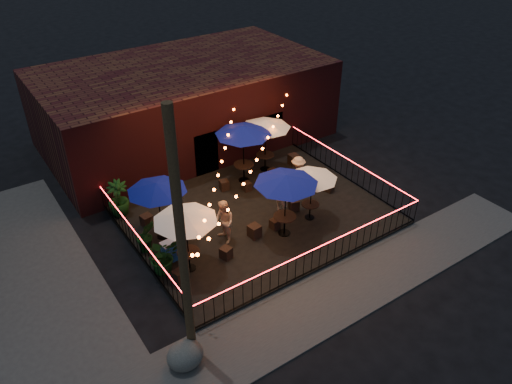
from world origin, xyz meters
TOP-DOWN VIEW (x-y plane):
  - ground at (0.00, 0.00)m, footprint 110.00×110.00m
  - patio at (0.00, 2.00)m, footprint 10.00×8.00m
  - sidewalk at (0.00, -3.25)m, footprint 18.00×2.50m
  - brick_building at (1.00, 9.99)m, footprint 14.00×8.00m
  - utility_pole at (-5.40, -2.60)m, footprint 0.26×0.26m
  - fence_front at (0.00, -2.00)m, footprint 10.00×0.04m
  - fence_left at (-5.00, 2.00)m, footprint 0.04×8.00m
  - fence_right at (5.00, 2.00)m, footprint 0.04×8.00m
  - festoon_lights at (-1.01, 1.70)m, footprint 10.02×8.72m
  - cafe_table_0 at (-3.80, 0.60)m, footprint 2.27×2.27m
  - cafe_table_1 at (-3.80, 2.82)m, footprint 2.48×2.48m
  - cafe_table_2 at (0.21, 0.34)m, footprint 3.09×3.09m
  - cafe_table_3 at (1.05, 4.52)m, footprint 2.75×2.75m
  - cafe_table_4 at (1.69, 0.59)m, footprint 2.48×2.48m
  - cafe_table_5 at (2.42, 4.80)m, footprint 2.83×2.83m
  - bistro_chair_0 at (-4.40, 0.24)m, footprint 0.44×0.44m
  - bistro_chair_1 at (-2.42, 0.38)m, footprint 0.48×0.48m
  - bistro_chair_2 at (-4.01, 3.81)m, footprint 0.48×0.48m
  - bistro_chair_3 at (-2.69, 3.31)m, footprint 0.47×0.47m
  - bistro_chair_4 at (-0.86, 0.84)m, footprint 0.47×0.47m
  - bistro_chair_5 at (0.11, 0.82)m, footprint 0.37×0.37m
  - bistro_chair_6 at (-0.08, 4.38)m, footprint 0.44×0.44m
  - bistro_chair_7 at (0.70, 3.74)m, footprint 0.35×0.35m
  - bistro_chair_8 at (1.52, 1.42)m, footprint 0.49×0.49m
  - bistro_chair_9 at (3.68, 1.67)m, footprint 0.44×0.44m
  - bistro_chair_10 at (2.30, 3.99)m, footprint 0.41×0.41m
  - bistro_chair_11 at (3.83, 4.42)m, footprint 0.44×0.44m
  - patron_a at (1.04, 1.62)m, footprint 0.60×0.70m
  - patron_b at (-1.96, 1.25)m, footprint 0.70×0.89m
  - patron_c at (2.53, 2.47)m, footprint 1.09×0.63m
  - potted_shrub_a at (-4.60, 1.02)m, footprint 1.42×1.30m
  - potted_shrub_b at (-4.60, 2.42)m, footprint 0.84×0.73m
  - potted_shrub_c at (-4.60, 5.18)m, footprint 1.04×1.04m
  - cooler at (-4.13, 1.41)m, footprint 0.64×0.48m
  - boulder at (-5.77, -2.88)m, footprint 1.19×1.09m

SIDE VIEW (x-z plane):
  - ground at x=0.00m, z-range 0.00..0.00m
  - sidewalk at x=0.00m, z-range 0.00..0.05m
  - patio at x=0.00m, z-range 0.00..0.15m
  - bistro_chair_5 at x=0.11m, z-range 0.15..0.55m
  - bistro_chair_7 at x=0.70m, z-range 0.15..0.55m
  - bistro_chair_9 at x=3.68m, z-range 0.15..0.57m
  - bistro_chair_10 at x=2.30m, z-range 0.15..0.58m
  - bistro_chair_0 at x=-4.40m, z-range 0.15..0.58m
  - bistro_chair_1 at x=-2.42m, z-range 0.15..0.59m
  - bistro_chair_6 at x=-0.08m, z-range 0.15..0.60m
  - bistro_chair_8 at x=1.52m, z-range 0.15..0.61m
  - boulder at x=-5.77m, z-range 0.00..0.77m
  - bistro_chair_3 at x=-2.69m, z-range 0.15..0.64m
  - bistro_chair_2 at x=-4.01m, z-range 0.15..0.64m
  - bistro_chair_4 at x=-0.86m, z-range 0.15..0.65m
  - bistro_chair_11 at x=3.83m, z-range 0.15..0.67m
  - cooler at x=-4.13m, z-range 0.16..0.96m
  - fence_front at x=0.00m, z-range 0.14..1.18m
  - fence_left at x=-5.00m, z-range 0.14..1.18m
  - fence_right at x=5.00m, z-range 0.14..1.18m
  - potted_shrub_a at x=-4.60m, z-range 0.15..1.48m
  - potted_shrub_b at x=-4.60m, z-range 0.15..1.49m
  - potted_shrub_c at x=-4.60m, z-range 0.15..1.67m
  - patron_a at x=1.04m, z-range 0.15..1.78m
  - patron_c at x=2.53m, z-range 0.15..1.83m
  - patron_b at x=-1.96m, z-range 0.15..1.93m
  - brick_building at x=1.00m, z-range 0.00..4.00m
  - cafe_table_4 at x=1.69m, z-range 1.06..3.25m
  - cafe_table_1 at x=-3.80m, z-range 1.17..3.63m
  - cafe_table_0 at x=-3.80m, z-range 1.17..3.65m
  - cafe_table_5 at x=2.42m, z-range 1.20..3.75m
  - festoon_lights at x=-1.01m, z-range 1.86..3.18m
  - cafe_table_2 at x=0.21m, z-range 1.25..3.92m
  - cafe_table_3 at x=1.05m, z-range 1.28..4.03m
  - utility_pole at x=-5.40m, z-range 0.00..8.00m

